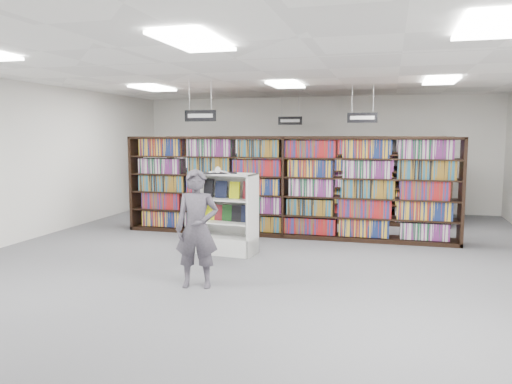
% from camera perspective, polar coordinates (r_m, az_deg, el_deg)
% --- Properties ---
extents(floor, '(12.00, 12.00, 0.00)m').
position_cam_1_polar(floor, '(8.77, 0.66, -7.57)').
color(floor, '#57575C').
rests_on(floor, ground).
extents(ceiling, '(10.00, 12.00, 0.10)m').
position_cam_1_polar(ceiling, '(8.57, 0.69, 13.66)').
color(ceiling, white).
rests_on(ceiling, wall_back).
extents(wall_back, '(10.00, 0.10, 3.20)m').
position_cam_1_polar(wall_back, '(14.40, 6.62, 4.39)').
color(wall_back, white).
rests_on(wall_back, ground).
extents(wall_left, '(0.10, 12.00, 3.20)m').
position_cam_1_polar(wall_left, '(10.90, -25.76, 3.07)').
color(wall_left, white).
rests_on(wall_left, ground).
extents(bookshelf_row_near, '(7.00, 0.60, 2.10)m').
position_cam_1_polar(bookshelf_row_near, '(10.51, 3.37, 0.60)').
color(bookshelf_row_near, black).
rests_on(bookshelf_row_near, floor).
extents(bookshelf_row_mid, '(7.00, 0.60, 2.10)m').
position_cam_1_polar(bookshelf_row_mid, '(12.47, 5.23, 1.53)').
color(bookshelf_row_mid, black).
rests_on(bookshelf_row_mid, floor).
extents(bookshelf_row_far, '(7.00, 0.60, 2.10)m').
position_cam_1_polar(bookshelf_row_far, '(14.14, 6.41, 2.12)').
color(bookshelf_row_far, black).
rests_on(bookshelf_row_far, floor).
extents(aisle_sign_left, '(0.65, 0.02, 0.80)m').
position_cam_1_polar(aisle_sign_left, '(9.93, -6.38, 8.78)').
color(aisle_sign_left, '#B2B2B7').
rests_on(aisle_sign_left, ceiling).
extents(aisle_sign_right, '(0.65, 0.02, 0.80)m').
position_cam_1_polar(aisle_sign_right, '(11.26, 12.05, 8.41)').
color(aisle_sign_right, '#B2B2B7').
rests_on(aisle_sign_right, ceiling).
extents(aisle_sign_center, '(0.65, 0.02, 0.80)m').
position_cam_1_polar(aisle_sign_center, '(13.50, 3.92, 8.22)').
color(aisle_sign_center, '#B2B2B7').
rests_on(aisle_sign_center, ceiling).
extents(troffer_front_center, '(0.60, 1.20, 0.04)m').
position_cam_1_polar(troffer_front_center, '(5.74, -7.09, 16.71)').
color(troffer_front_center, white).
rests_on(troffer_front_center, ceiling).
extents(troffer_front_right, '(0.60, 1.20, 0.04)m').
position_cam_1_polar(troffer_front_right, '(5.41, 25.37, 16.76)').
color(troffer_front_right, white).
rests_on(troffer_front_right, ceiling).
extents(troffer_back_left, '(0.60, 1.20, 0.04)m').
position_cam_1_polar(troffer_back_left, '(11.49, -11.68, 11.53)').
color(troffer_back_left, white).
rests_on(troffer_back_left, ceiling).
extents(troffer_back_center, '(0.60, 1.20, 0.04)m').
position_cam_1_polar(troffer_back_center, '(10.50, 3.45, 12.13)').
color(troffer_back_center, white).
rests_on(troffer_back_center, ceiling).
extents(troffer_back_right, '(0.60, 1.20, 0.04)m').
position_cam_1_polar(troffer_back_right, '(10.33, 20.35, 11.83)').
color(troffer_back_right, white).
rests_on(troffer_back_right, ceiling).
extents(endcap_display, '(1.10, 0.64, 1.46)m').
position_cam_1_polar(endcap_display, '(9.07, -3.24, -3.96)').
color(endcap_display, white).
rests_on(endcap_display, floor).
extents(open_book, '(0.72, 0.55, 0.13)m').
position_cam_1_polar(open_book, '(8.93, -4.32, 2.35)').
color(open_book, black).
rests_on(open_book, endcap_display).
extents(shopper, '(0.68, 0.51, 1.67)m').
position_cam_1_polar(shopper, '(7.05, -6.77, -4.20)').
color(shopper, '#4F4B56').
rests_on(shopper, floor).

